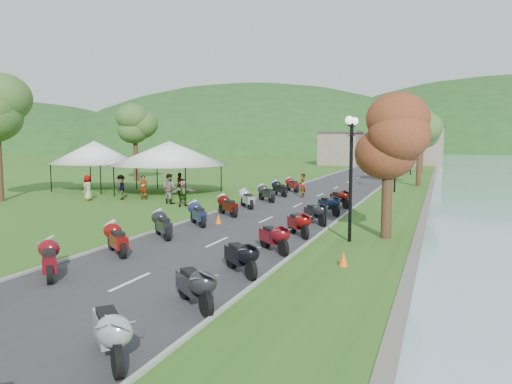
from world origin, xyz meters
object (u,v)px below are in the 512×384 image
(pedestrian_b, at_px, (170,204))
(pedestrian_c, at_px, (121,200))
(pedestrian_a, at_px, (144,200))
(vendor_tent_main, at_px, (170,168))

(pedestrian_b, xyz_separation_m, pedestrian_c, (-4.17, 0.65, 0.00))
(pedestrian_b, distance_m, pedestrian_c, 4.22)
(pedestrian_a, xyz_separation_m, pedestrian_b, (2.67, -1.10, 0.00))
(vendor_tent_main, height_order, pedestrian_a, vendor_tent_main)
(vendor_tent_main, relative_size, pedestrian_c, 3.41)
(vendor_tent_main, height_order, pedestrian_c, vendor_tent_main)
(vendor_tent_main, xyz_separation_m, pedestrian_c, (-1.31, -4.35, -2.00))
(pedestrian_a, bearing_deg, pedestrian_b, -43.07)
(vendor_tent_main, distance_m, pedestrian_b, 6.10)
(vendor_tent_main, bearing_deg, pedestrian_c, -106.73)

